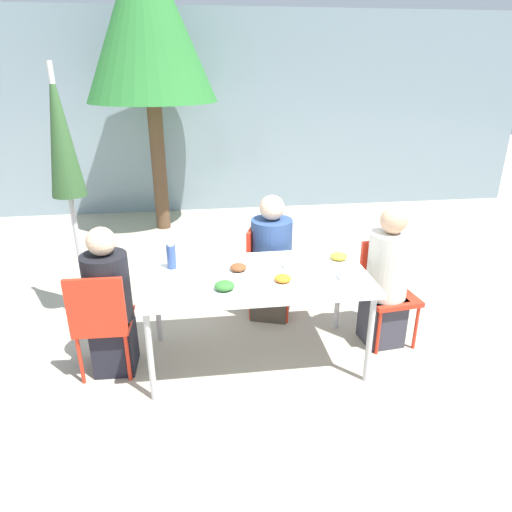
{
  "coord_description": "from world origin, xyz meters",
  "views": [
    {
      "loc": [
        -0.42,
        -3.07,
        2.19
      ],
      "look_at": [
        0.0,
        0.0,
        0.9
      ],
      "focal_mm": 32.0,
      "sensor_mm": 36.0,
      "label": 1
    }
  ],
  "objects_px": {
    "chair_left": "(101,317)",
    "person_right": "(386,282)",
    "person_far": "(271,262)",
    "closed_umbrella": "(63,151)",
    "salad_bowl": "(352,275)",
    "drinking_cup": "(289,263)",
    "bottle": "(171,256)",
    "chair_right": "(386,284)",
    "person_left": "(110,306)",
    "chair_far": "(263,264)",
    "tree_behind_left": "(147,19)"
  },
  "relations": [
    {
      "from": "salad_bowl",
      "to": "person_right",
      "type": "bearing_deg",
      "value": 35.61
    },
    {
      "from": "bottle",
      "to": "salad_bowl",
      "type": "bearing_deg",
      "value": -16.31
    },
    {
      "from": "chair_right",
      "to": "chair_far",
      "type": "distance_m",
      "value": 1.11
    },
    {
      "from": "closed_umbrella",
      "to": "chair_right",
      "type": "bearing_deg",
      "value": -12.66
    },
    {
      "from": "chair_left",
      "to": "person_far",
      "type": "relative_size",
      "value": 0.73
    },
    {
      "from": "chair_right",
      "to": "drinking_cup",
      "type": "relative_size",
      "value": 9.09
    },
    {
      "from": "closed_umbrella",
      "to": "salad_bowl",
      "type": "xyz_separation_m",
      "value": [
        2.13,
        -0.96,
        -0.79
      ]
    },
    {
      "from": "person_left",
      "to": "person_far",
      "type": "xyz_separation_m",
      "value": [
        1.33,
        0.66,
        -0.0
      ]
    },
    {
      "from": "person_left",
      "to": "chair_right",
      "type": "bearing_deg",
      "value": 6.09
    },
    {
      "from": "salad_bowl",
      "to": "closed_umbrella",
      "type": "bearing_deg",
      "value": 155.77
    },
    {
      "from": "person_right",
      "to": "chair_far",
      "type": "bearing_deg",
      "value": -41.38
    },
    {
      "from": "person_left",
      "to": "closed_umbrella",
      "type": "relative_size",
      "value": 0.52
    },
    {
      "from": "chair_right",
      "to": "tree_behind_left",
      "type": "relative_size",
      "value": 0.23
    },
    {
      "from": "person_right",
      "to": "bottle",
      "type": "relative_size",
      "value": 5.8
    },
    {
      "from": "closed_umbrella",
      "to": "chair_left",
      "type": "bearing_deg",
      "value": -69.92
    },
    {
      "from": "person_left",
      "to": "chair_right",
      "type": "height_order",
      "value": "person_left"
    },
    {
      "from": "chair_right",
      "to": "closed_umbrella",
      "type": "distance_m",
      "value": 2.85
    },
    {
      "from": "person_left",
      "to": "tree_behind_left",
      "type": "xyz_separation_m",
      "value": [
        0.19,
        3.41,
        2.2
      ]
    },
    {
      "from": "drinking_cup",
      "to": "bottle",
      "type": "bearing_deg",
      "value": 171.63
    },
    {
      "from": "chair_left",
      "to": "closed_umbrella",
      "type": "distance_m",
      "value": 1.38
    },
    {
      "from": "closed_umbrella",
      "to": "chair_far",
      "type": "bearing_deg",
      "value": -0.5
    },
    {
      "from": "drinking_cup",
      "to": "tree_behind_left",
      "type": "xyz_separation_m",
      "value": [
        -1.17,
        3.37,
        1.95
      ]
    },
    {
      "from": "chair_far",
      "to": "closed_umbrella",
      "type": "distance_m",
      "value": 1.94
    },
    {
      "from": "closed_umbrella",
      "to": "bottle",
      "type": "bearing_deg",
      "value": -35.04
    },
    {
      "from": "chair_right",
      "to": "salad_bowl",
      "type": "distance_m",
      "value": 0.65
    },
    {
      "from": "chair_right",
      "to": "chair_far",
      "type": "bearing_deg",
      "value": -36.57
    },
    {
      "from": "bottle",
      "to": "tree_behind_left",
      "type": "distance_m",
      "value": 3.76
    },
    {
      "from": "person_right",
      "to": "chair_far",
      "type": "relative_size",
      "value": 1.39
    },
    {
      "from": "person_right",
      "to": "salad_bowl",
      "type": "xyz_separation_m",
      "value": [
        -0.41,
        -0.29,
        0.22
      ]
    },
    {
      "from": "chair_far",
      "to": "person_far",
      "type": "height_order",
      "value": "person_far"
    },
    {
      "from": "person_far",
      "to": "drinking_cup",
      "type": "height_order",
      "value": "person_far"
    },
    {
      "from": "closed_umbrella",
      "to": "drinking_cup",
      "type": "distance_m",
      "value": 2.01
    },
    {
      "from": "chair_left",
      "to": "person_left",
      "type": "bearing_deg",
      "value": 58.11
    },
    {
      "from": "person_right",
      "to": "chair_far",
      "type": "xyz_separation_m",
      "value": [
        -0.92,
        0.65,
        -0.07
      ]
    },
    {
      "from": "drinking_cup",
      "to": "chair_right",
      "type": "bearing_deg",
      "value": 8.31
    },
    {
      "from": "closed_umbrella",
      "to": "salad_bowl",
      "type": "relative_size",
      "value": 11.9
    },
    {
      "from": "salad_bowl",
      "to": "chair_left",
      "type": "bearing_deg",
      "value": 175.82
    },
    {
      "from": "person_far",
      "to": "drinking_cup",
      "type": "relative_size",
      "value": 12.38
    },
    {
      "from": "chair_left",
      "to": "chair_right",
      "type": "distance_m",
      "value": 2.29
    },
    {
      "from": "person_far",
      "to": "bottle",
      "type": "distance_m",
      "value": 1.04
    },
    {
      "from": "chair_left",
      "to": "person_far",
      "type": "distance_m",
      "value": 1.57
    },
    {
      "from": "person_far",
      "to": "chair_right",
      "type": "bearing_deg",
      "value": 80.04
    },
    {
      "from": "person_left",
      "to": "closed_umbrella",
      "type": "xyz_separation_m",
      "value": [
        -0.35,
        0.75,
        1.02
      ]
    },
    {
      "from": "chair_right",
      "to": "tree_behind_left",
      "type": "bearing_deg",
      "value": -63.9
    },
    {
      "from": "person_far",
      "to": "chair_left",
      "type": "bearing_deg",
      "value": -43.15
    },
    {
      "from": "person_right",
      "to": "drinking_cup",
      "type": "relative_size",
      "value": 12.65
    },
    {
      "from": "chair_left",
      "to": "person_right",
      "type": "height_order",
      "value": "person_right"
    },
    {
      "from": "person_far",
      "to": "person_left",
      "type": "bearing_deg",
      "value": -44.88
    },
    {
      "from": "chair_left",
      "to": "salad_bowl",
      "type": "xyz_separation_m",
      "value": [
        1.83,
        -0.13,
        0.28
      ]
    },
    {
      "from": "closed_umbrella",
      "to": "drinking_cup",
      "type": "xyz_separation_m",
      "value": [
        1.71,
        -0.71,
        -0.77
      ]
    }
  ]
}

